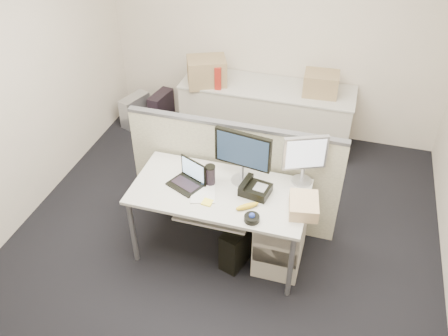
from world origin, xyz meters
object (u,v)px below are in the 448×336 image
(desk_phone, at_px, (255,190))
(laptop, at_px, (185,176))
(monitor_main, at_px, (243,158))
(desk, at_px, (220,196))

(desk_phone, bearing_deg, laptop, -163.67)
(laptop, height_order, desk_phone, laptop)
(monitor_main, bearing_deg, desk, -121.02)
(monitor_main, distance_m, desk_phone, 0.29)
(monitor_main, bearing_deg, desk_phone, -32.22)
(desk, relative_size, monitor_main, 3.02)
(monitor_main, height_order, desk_phone, monitor_main)
(monitor_main, xyz_separation_m, laptop, (-0.45, -0.20, -0.14))
(desk, xyz_separation_m, laptop, (-0.30, -0.02, 0.17))
(laptop, xyz_separation_m, desk_phone, (0.60, 0.07, -0.07))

